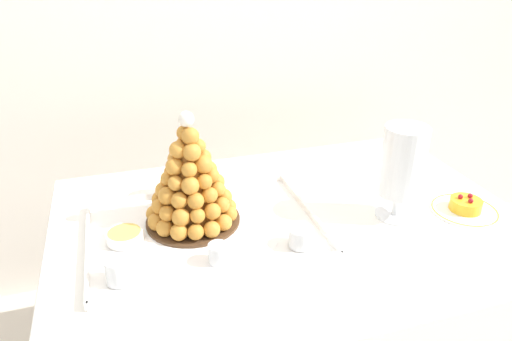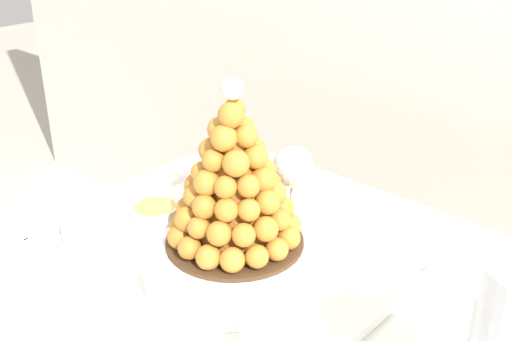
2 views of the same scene
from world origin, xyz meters
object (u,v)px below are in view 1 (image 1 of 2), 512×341
object	(u,v)px
serving_tray	(205,231)
fruit_tart_plate	(465,208)
croquembouche	(190,182)
macaron_goblet	(403,164)
creme_brulee_ramekin	(125,236)
wine_glass	(186,164)
dessert_cup_mid_left	(218,254)
dessert_cup_centre	(301,237)
dessert_cup_left	(119,271)

from	to	relation	value
serving_tray	fruit_tart_plate	size ratio (longest dim) A/B	3.21
croquembouche	macaron_goblet	world-z (taller)	croquembouche
creme_brulee_ramekin	wine_glass	world-z (taller)	wine_glass
croquembouche	serving_tray	bearing A→B (deg)	-67.44
creme_brulee_ramekin	dessert_cup_mid_left	bearing A→B (deg)	-37.22
dessert_cup_centre	wine_glass	world-z (taller)	wine_glass
croquembouche	wine_glass	distance (m)	0.15
wine_glass	croquembouche	bearing A→B (deg)	-94.52
croquembouche	creme_brulee_ramekin	world-z (taller)	croquembouche
dessert_cup_mid_left	fruit_tart_plate	size ratio (longest dim) A/B	0.26
dessert_cup_left	dessert_cup_centre	distance (m)	0.44
dessert_cup_centre	fruit_tart_plate	bearing A→B (deg)	2.56
serving_tray	dessert_cup_left	distance (m)	0.27
croquembouche	macaron_goblet	size ratio (longest dim) A/B	1.18
dessert_cup_mid_left	dessert_cup_centre	world-z (taller)	same
dessert_cup_mid_left	fruit_tart_plate	world-z (taller)	dessert_cup_mid_left
creme_brulee_ramekin	dessert_cup_centre	bearing A→B (deg)	-19.89
dessert_cup_mid_left	fruit_tart_plate	distance (m)	0.73
macaron_goblet	wine_glass	distance (m)	0.61
dessert_cup_left	croquembouche	bearing A→B (deg)	44.22
macaron_goblet	fruit_tart_plate	distance (m)	0.26
serving_tray	dessert_cup_centre	size ratio (longest dim) A/B	9.59
dessert_cup_centre	fruit_tart_plate	size ratio (longest dim) A/B	0.34
dessert_cup_left	macaron_goblet	distance (m)	0.77
dessert_cup_left	dessert_cup_mid_left	bearing A→B (deg)	0.26
dessert_cup_mid_left	serving_tray	bearing A→B (deg)	91.49
serving_tray	creme_brulee_ramekin	distance (m)	0.21
dessert_cup_left	fruit_tart_plate	xyz separation A→B (m)	(0.96, 0.03, -0.02)
macaron_goblet	serving_tray	bearing A→B (deg)	171.85
dessert_cup_mid_left	fruit_tart_plate	bearing A→B (deg)	2.27
dessert_cup_left	serving_tray	bearing A→B (deg)	32.86
fruit_tart_plate	wine_glass	size ratio (longest dim) A/B	1.19
serving_tray	croquembouche	bearing A→B (deg)	112.56
dessert_cup_mid_left	croquembouche	bearing A→B (deg)	97.40
dessert_cup_mid_left	macaron_goblet	world-z (taller)	macaron_goblet
wine_glass	macaron_goblet	bearing A→B (deg)	-27.35
croquembouche	dessert_cup_centre	size ratio (longest dim) A/B	5.06
croquembouche	fruit_tart_plate	distance (m)	0.78
dessert_cup_left	creme_brulee_ramekin	bearing A→B (deg)	82.89
croquembouche	dessert_cup_mid_left	world-z (taller)	croquembouche
croquembouche	dessert_cup_centre	bearing A→B (deg)	-38.61
macaron_goblet	wine_glass	xyz separation A→B (m)	(-0.54, 0.28, -0.05)
croquembouche	creme_brulee_ramekin	xyz separation A→B (m)	(-0.18, -0.04, -0.11)
macaron_goblet	creme_brulee_ramekin	bearing A→B (deg)	173.00
dessert_cup_centre	macaron_goblet	size ratio (longest dim) A/B	0.23
wine_glass	serving_tray	bearing A→B (deg)	-87.23
serving_tray	croquembouche	world-z (taller)	croquembouche
serving_tray	dessert_cup_left	world-z (taller)	dessert_cup_left
creme_brulee_ramekin	dessert_cup_left	bearing A→B (deg)	-97.11
dessert_cup_left	wine_glass	world-z (taller)	wine_glass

